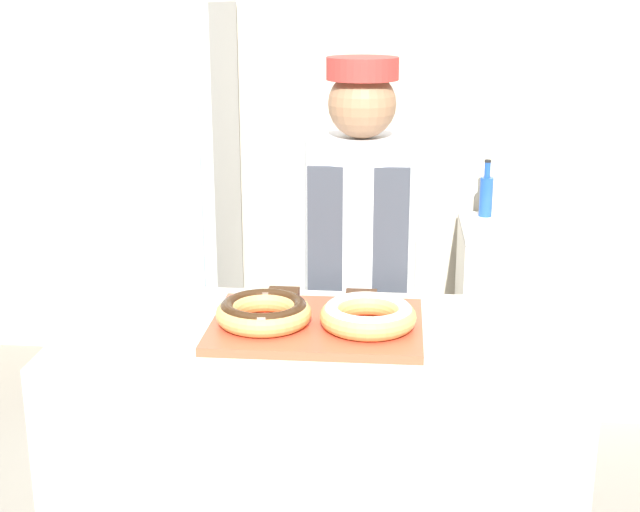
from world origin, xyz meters
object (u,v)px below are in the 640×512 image
donut_chocolate_glaze (264,311)px  brownie_back_left (283,296)px  brownie_back_right (361,299)px  baker_person (359,295)px  donut_light_glaze (368,315)px  beverage_fridge (167,202)px  bottle_blue (486,194)px  serving_tray (317,326)px  chest_freezer (573,312)px

donut_chocolate_glaze → brownie_back_left: size_ratio=2.90×
brownie_back_right → baker_person: (-0.02, 0.43, -0.14)m
donut_chocolate_glaze → donut_light_glaze: (0.28, 0.00, 0.00)m
brownie_back_right → beverage_fridge: (-0.99, 1.60, -0.11)m
beverage_fridge → donut_chocolate_glaze: bearing=-67.5°
brownie_back_left → bottle_blue: size_ratio=0.33×
serving_tray → brownie_back_left: bearing=126.2°
serving_tray → donut_chocolate_glaze: (-0.14, -0.03, 0.05)m
brownie_back_left → brownie_back_right: bearing=0.0°
brownie_back_right → baker_person: 0.45m
brownie_back_right → beverage_fridge: bearing=121.7°
baker_person → bottle_blue: bearing=68.6°
serving_tray → brownie_back_right: 0.19m
donut_chocolate_glaze → brownie_back_right: donut_chocolate_glaze is taller
brownie_back_left → brownie_back_right: (0.22, 0.00, 0.00)m
serving_tray → chest_freezer: (1.04, 1.76, -0.57)m
beverage_fridge → baker_person: bearing=-50.5°
chest_freezer → bottle_blue: bottle_blue is taller
beverage_fridge → chest_freezer: (1.91, 0.01, -0.49)m
serving_tray → donut_chocolate_glaze: donut_chocolate_glaze is taller
brownie_back_left → chest_freezer: size_ratio=0.08×
brownie_back_right → baker_person: baker_person is taller
brownie_back_left → bottle_blue: (0.74, 1.79, -0.09)m
donut_chocolate_glaze → chest_freezer: 2.22m
donut_chocolate_glaze → brownie_back_left: bearing=81.4°
baker_person → donut_light_glaze: bearing=-85.2°
donut_light_glaze → beverage_fridge: (-1.01, 1.78, -0.13)m
donut_light_glaze → bottle_blue: bottle_blue is taller
beverage_fridge → chest_freezer: 1.97m
donut_chocolate_glaze → beverage_fridge: bearing=112.5°
serving_tray → baker_person: baker_person is taller
donut_light_glaze → brownie_back_left: (-0.25, 0.18, -0.02)m
donut_chocolate_glaze → donut_light_glaze: size_ratio=1.00×
donut_light_glaze → brownie_back_left: donut_light_glaze is taller
donut_light_glaze → beverage_fridge: size_ratio=0.14×
bottle_blue → brownie_back_left: bearing=-112.3°
serving_tray → brownie_back_right: size_ratio=6.41×
donut_light_glaze → brownie_back_right: bearing=98.6°
brownie_back_left → beverage_fridge: (-0.76, 1.60, -0.11)m
baker_person → chest_freezer: bearing=51.1°
donut_chocolate_glaze → bottle_blue: size_ratio=0.95×
serving_tray → baker_person: size_ratio=0.34×
donut_chocolate_glaze → brownie_back_left: (0.03, 0.18, -0.02)m
donut_chocolate_glaze → chest_freezer: (1.18, 1.78, -0.62)m
serving_tray → brownie_back_right: brownie_back_right is taller
donut_chocolate_glaze → baker_person: size_ratio=0.16×
donut_light_glaze → bottle_blue: (0.48, 1.98, -0.11)m
chest_freezer → bottle_blue: size_ratio=3.92×
serving_tray → donut_light_glaze: (0.14, -0.03, 0.05)m
brownie_back_left → beverage_fridge: bearing=115.5°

